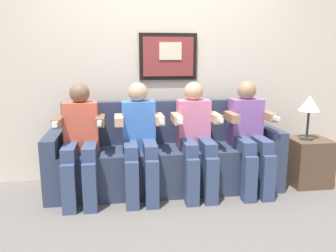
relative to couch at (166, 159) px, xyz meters
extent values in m
plane|color=#66605B|center=(0.00, -0.33, -0.31)|extent=(6.18, 6.18, 0.00)
cube|color=beige|center=(0.00, 0.44, 0.99)|extent=(4.75, 0.05, 2.60)
cube|color=black|center=(0.09, 0.40, 1.04)|extent=(0.63, 0.03, 0.50)
cube|color=maroon|center=(0.09, 0.38, 1.04)|extent=(0.55, 0.02, 0.42)
cube|color=beige|center=(0.11, 0.37, 1.10)|extent=(0.24, 0.02, 0.18)
cube|color=#333D56|center=(0.00, -0.04, -0.09)|extent=(2.07, 0.58, 0.45)
cube|color=#333D56|center=(0.00, 0.18, 0.36)|extent=(2.07, 0.14, 0.45)
cube|color=#333D56|center=(-1.11, -0.04, 0.00)|extent=(0.14, 0.58, 0.62)
cube|color=#333D56|center=(1.11, -0.04, 0.00)|extent=(0.14, 0.58, 0.62)
cube|color=#D8593F|center=(-0.83, -0.05, 0.38)|extent=(0.32, 0.20, 0.48)
sphere|color=brown|center=(-0.83, -0.05, 0.70)|extent=(0.19, 0.19, 0.19)
cube|color=#38476B|center=(-0.92, -0.25, 0.20)|extent=(0.12, 0.40, 0.12)
cube|color=#38476B|center=(-0.74, -0.25, 0.20)|extent=(0.12, 0.40, 0.12)
cube|color=#38476B|center=(-0.92, -0.45, -0.09)|extent=(0.12, 0.12, 0.45)
cube|color=#38476B|center=(-0.74, -0.45, -0.09)|extent=(0.12, 0.12, 0.45)
cube|color=brown|center=(-1.02, -0.17, 0.46)|extent=(0.08, 0.28, 0.08)
cube|color=brown|center=(-0.64, -0.17, 0.46)|extent=(0.08, 0.28, 0.08)
cube|color=white|center=(-0.64, -0.33, 0.47)|extent=(0.04, 0.13, 0.04)
cube|color=white|center=(-1.02, -0.33, 0.47)|extent=(0.04, 0.10, 0.04)
cube|color=#3F72CC|center=(-0.28, -0.05, 0.38)|extent=(0.32, 0.20, 0.48)
sphere|color=tan|center=(-0.28, -0.05, 0.70)|extent=(0.19, 0.19, 0.19)
cube|color=#38476B|center=(-0.37, -0.25, 0.20)|extent=(0.12, 0.40, 0.12)
cube|color=#38476B|center=(-0.19, -0.25, 0.20)|extent=(0.12, 0.40, 0.12)
cube|color=#38476B|center=(-0.37, -0.45, -0.09)|extent=(0.12, 0.12, 0.45)
cube|color=#38476B|center=(-0.19, -0.45, -0.09)|extent=(0.12, 0.12, 0.45)
cube|color=tan|center=(-0.47, -0.17, 0.46)|extent=(0.08, 0.28, 0.08)
cube|color=tan|center=(-0.09, -0.17, 0.46)|extent=(0.08, 0.28, 0.08)
cube|color=white|center=(-0.09, -0.33, 0.47)|extent=(0.04, 0.13, 0.04)
cube|color=pink|center=(0.28, -0.05, 0.38)|extent=(0.32, 0.20, 0.48)
sphere|color=tan|center=(0.28, -0.05, 0.70)|extent=(0.19, 0.19, 0.19)
cube|color=#38476B|center=(0.19, -0.25, 0.20)|extent=(0.12, 0.40, 0.12)
cube|color=#38476B|center=(0.37, -0.25, 0.20)|extent=(0.12, 0.40, 0.12)
cube|color=#38476B|center=(0.19, -0.45, -0.09)|extent=(0.12, 0.12, 0.45)
cube|color=#38476B|center=(0.37, -0.45, -0.09)|extent=(0.12, 0.12, 0.45)
cube|color=tan|center=(0.09, -0.17, 0.46)|extent=(0.08, 0.28, 0.08)
cube|color=tan|center=(0.47, -0.17, 0.46)|extent=(0.08, 0.28, 0.08)
cube|color=white|center=(0.47, -0.33, 0.47)|extent=(0.04, 0.13, 0.04)
cube|color=white|center=(0.09, -0.33, 0.47)|extent=(0.04, 0.10, 0.04)
cube|color=#8C59A5|center=(0.83, -0.05, 0.38)|extent=(0.32, 0.20, 0.48)
sphere|color=#9E7556|center=(0.83, -0.05, 0.70)|extent=(0.19, 0.19, 0.19)
cube|color=#38476B|center=(0.74, -0.25, 0.20)|extent=(0.12, 0.40, 0.12)
cube|color=#38476B|center=(0.92, -0.25, 0.20)|extent=(0.12, 0.40, 0.12)
cube|color=#38476B|center=(0.74, -0.45, -0.09)|extent=(0.12, 0.12, 0.45)
cube|color=#38476B|center=(0.92, -0.45, -0.09)|extent=(0.12, 0.12, 0.45)
cube|color=#9E7556|center=(0.64, -0.17, 0.46)|extent=(0.08, 0.28, 0.08)
cube|color=#9E7556|center=(1.02, -0.17, 0.46)|extent=(0.08, 0.28, 0.08)
cube|color=white|center=(1.02, -0.33, 0.47)|extent=(0.04, 0.13, 0.04)
cube|color=brown|center=(1.53, -0.11, -0.06)|extent=(0.40, 0.40, 0.50)
cylinder|color=#333338|center=(1.49, -0.11, 0.20)|extent=(0.14, 0.14, 0.02)
cylinder|color=#333338|center=(1.49, -0.11, 0.35)|extent=(0.02, 0.02, 0.28)
cone|color=silver|center=(1.49, -0.11, 0.57)|extent=(0.22, 0.22, 0.16)
camera|label=1|loc=(-0.46, -3.34, 1.06)|focal=36.35mm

